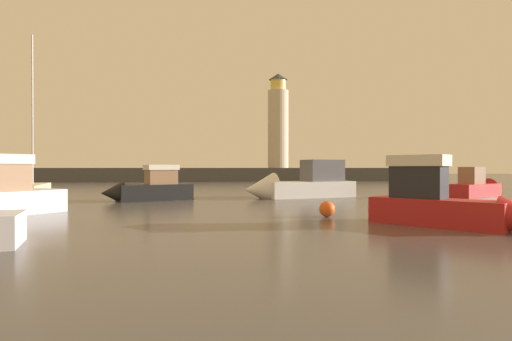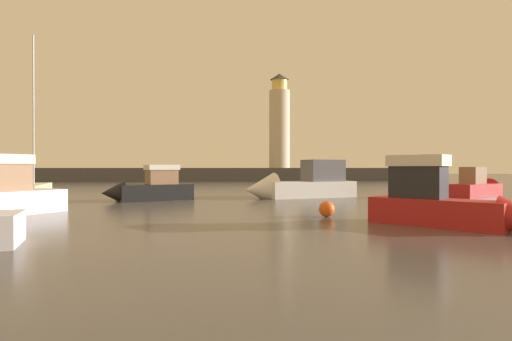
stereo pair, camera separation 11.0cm
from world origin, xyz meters
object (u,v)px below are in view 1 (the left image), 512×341
at_px(motorboat_2, 148,188).
at_px(mooring_buoy, 327,209).
at_px(lighthouse, 278,123).
at_px(motorboat_0, 479,187).
at_px(motorboat_5, 297,185).
at_px(motorboat_1, 446,203).
at_px(sailboat_moored, 31,191).

relative_size(motorboat_2, mooring_buoy, 8.58).
height_order(lighthouse, motorboat_0, lighthouse).
xyz_separation_m(motorboat_5, mooring_buoy, (-1.59, -12.84, -0.59)).
distance_m(motorboat_5, mooring_buoy, 12.95).
xyz_separation_m(lighthouse, mooring_buoy, (-7.76, -52.73, -9.69)).
bearing_deg(mooring_buoy, motorboat_1, -45.96).
xyz_separation_m(motorboat_5, sailboat_moored, (-19.95, 0.88, -0.33)).
height_order(lighthouse, motorboat_5, lighthouse).
bearing_deg(mooring_buoy, lighthouse, 81.63).
bearing_deg(motorboat_2, sailboat_moored, 164.44).
bearing_deg(sailboat_moored, motorboat_2, -15.56).
xyz_separation_m(lighthouse, motorboat_1, (-4.04, -56.57, -9.13)).
bearing_deg(motorboat_0, lighthouse, 102.66).
height_order(sailboat_moored, mooring_buoy, sailboat_moored).
distance_m(motorboat_2, motorboat_5, 11.33).
distance_m(motorboat_0, motorboat_2, 26.48).
relative_size(motorboat_1, motorboat_2, 0.89).
distance_m(sailboat_moored, mooring_buoy, 22.93).
bearing_deg(motorboat_1, sailboat_moored, 141.49).
distance_m(lighthouse, motorboat_5, 41.37).
bearing_deg(motorboat_1, motorboat_2, 131.40).
bearing_deg(motorboat_2, mooring_buoy, -49.55).
distance_m(motorboat_0, motorboat_1, 20.84).
height_order(motorboat_0, mooring_buoy, motorboat_0).
distance_m(motorboat_0, motorboat_5, 15.25).
bearing_deg(motorboat_0, sailboat_moored, 177.77).
distance_m(motorboat_1, motorboat_5, 16.82).
bearing_deg(mooring_buoy, motorboat_2, 130.45).
bearing_deg(sailboat_moored, lighthouse, 56.19).
xyz_separation_m(motorboat_0, motorboat_1, (-13.11, -16.20, 0.19)).
bearing_deg(motorboat_1, lighthouse, 85.91).
relative_size(motorboat_2, sailboat_moored, 0.52).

